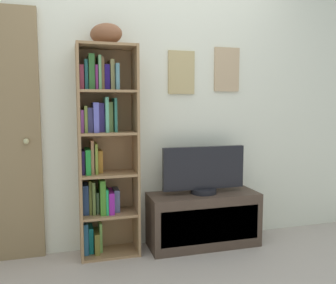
{
  "coord_description": "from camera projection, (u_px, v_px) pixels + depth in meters",
  "views": [
    {
      "loc": [
        -0.66,
        -1.87,
        1.23
      ],
      "look_at": [
        0.12,
        0.85,
        0.93
      ],
      "focal_mm": 37.69,
      "sensor_mm": 36.0,
      "label": 1
    }
  ],
  "objects": [
    {
      "name": "back_wall",
      "position": [
        146.0,
        101.0,
        3.04
      ],
      "size": [
        4.8,
        0.08,
        2.51
      ],
      "color": "silver",
      "rests_on": "ground"
    },
    {
      "name": "bookshelf",
      "position": [
        103.0,
        150.0,
        2.84
      ],
      "size": [
        0.47,
        0.28,
        1.69
      ],
      "color": "#96714B",
      "rests_on": "ground"
    },
    {
      "name": "football",
      "position": [
        106.0,
        34.0,
        2.73
      ],
      "size": [
        0.31,
        0.27,
        0.16
      ],
      "primitive_type": "ellipsoid",
      "rotation": [
        0.0,
        0.0,
        -0.54
      ],
      "color": "brown",
      "rests_on": "bookshelf"
    },
    {
      "name": "tv_stand",
      "position": [
        203.0,
        219.0,
        3.07
      ],
      "size": [
        0.96,
        0.36,
        0.46
      ],
      "color": "#433429",
      "rests_on": "ground"
    },
    {
      "name": "television",
      "position": [
        204.0,
        170.0,
        3.03
      ],
      "size": [
        0.73,
        0.22,
        0.41
      ],
      "color": "black",
      "rests_on": "tv_stand"
    }
  ]
}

